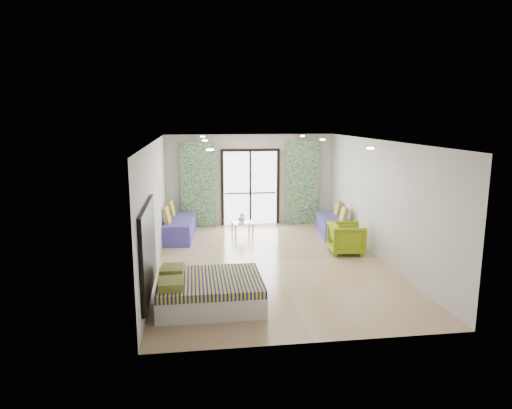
{
  "coord_description": "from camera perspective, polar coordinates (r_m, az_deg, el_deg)",
  "views": [
    {
      "loc": [
        -1.69,
        -9.67,
        3.22
      ],
      "look_at": [
        -0.22,
        0.9,
        1.15
      ],
      "focal_mm": 32.0,
      "sensor_mm": 36.0,
      "label": 1
    }
  ],
  "objects": [
    {
      "name": "downlight_c",
      "position": [
        10.68,
        -6.42,
        7.96
      ],
      "size": [
        0.12,
        0.12,
        0.02
      ],
      "primitive_type": "cylinder",
      "color": "#FFE0B2",
      "rests_on": "ceiling"
    },
    {
      "name": "downlight_e",
      "position": [
        12.68,
        -6.67,
        8.42
      ],
      "size": [
        0.12,
        0.12,
        0.02
      ],
      "primitive_type": "cylinder",
      "color": "#FFE0B2",
      "rests_on": "ceiling"
    },
    {
      "name": "daybed_right",
      "position": [
        12.83,
        9.56,
        -2.51
      ],
      "size": [
        0.86,
        1.76,
        0.84
      ],
      "rotation": [
        0.0,
        0.0,
        -0.12
      ],
      "color": "#443F97",
      "rests_on": "floor"
    },
    {
      "name": "curtain_left",
      "position": [
        13.38,
        -7.24,
        2.43
      ],
      "size": [
        1.0,
        0.1,
        2.5
      ],
      "primitive_type": "cube",
      "color": "beige",
      "rests_on": "floor"
    },
    {
      "name": "balcony_door",
      "position": [
        13.64,
        -0.72,
        2.7
      ],
      "size": [
        1.76,
        0.08,
        2.28
      ],
      "color": "black",
      "rests_on": "floor"
    },
    {
      "name": "coffee_table",
      "position": [
        12.51,
        -1.72,
        -2.42
      ],
      "size": [
        0.61,
        0.61,
        0.63
      ],
      "rotation": [
        0.0,
        0.0,
        0.12
      ],
      "color": "silver",
      "rests_on": "floor"
    },
    {
      "name": "curtain_right",
      "position": [
        13.77,
        5.78,
        2.7
      ],
      "size": [
        1.0,
        0.1,
        2.5
      ],
      "primitive_type": "cube",
      "color": "beige",
      "rests_on": "floor"
    },
    {
      "name": "headboard",
      "position": [
        7.81,
        -13.32,
        -5.46
      ],
      "size": [
        0.06,
        2.1,
        1.5
      ],
      "primitive_type": "cube",
      "color": "black",
      "rests_on": "floor"
    },
    {
      "name": "wall_front",
      "position": [
        6.43,
        7.71,
        -6.03
      ],
      "size": [
        5.0,
        0.01,
        2.7
      ],
      "primitive_type": null,
      "color": "silver",
      "rests_on": "ground"
    },
    {
      "name": "downlight_a",
      "position": [
        7.69,
        -5.79,
        6.82
      ],
      "size": [
        0.12,
        0.12,
        0.02
      ],
      "primitive_type": "cylinder",
      "color": "#FFE0B2",
      "rests_on": "ceiling"
    },
    {
      "name": "downlight_f",
      "position": [
        13.05,
        5.85,
        8.51
      ],
      "size": [
        0.12,
        0.12,
        0.02
      ],
      "primitive_type": "cylinder",
      "color": "#FFE0B2",
      "rests_on": "ceiling"
    },
    {
      "name": "armchair",
      "position": [
        11.08,
        11.26,
        -3.99
      ],
      "size": [
        0.79,
        0.84,
        0.8
      ],
      "primitive_type": "imported",
      "rotation": [
        0.0,
        0.0,
        1.48
      ],
      "color": "#87A315",
      "rests_on": "floor"
    },
    {
      "name": "switch_plate",
      "position": [
        9.01,
        -12.67,
        -3.23
      ],
      "size": [
        0.02,
        0.1,
        0.1
      ],
      "primitive_type": "cube",
      "color": "silver",
      "rests_on": "wall_left"
    },
    {
      "name": "bed",
      "position": [
        8.03,
        -5.93,
        -10.73
      ],
      "size": [
        1.79,
        1.46,
        0.62
      ],
      "color": "silver",
      "rests_on": "floor"
    },
    {
      "name": "vase",
      "position": [
        12.54,
        -1.83,
        -1.74
      ],
      "size": [
        0.23,
        0.23,
        0.2
      ],
      "primitive_type": "imported",
      "rotation": [
        0.0,
        0.0,
        -0.14
      ],
      "color": "white",
      "rests_on": "coffee_table"
    },
    {
      "name": "wall_right",
      "position": [
        10.7,
        15.27,
        0.52
      ],
      "size": [
        0.01,
        7.5,
        2.7
      ],
      "primitive_type": null,
      "color": "silver",
      "rests_on": "ground"
    },
    {
      "name": "wall_back",
      "position": [
        13.65,
        -0.73,
        3.1
      ],
      "size": [
        5.0,
        0.01,
        2.7
      ],
      "primitive_type": null,
      "color": "silver",
      "rests_on": "ground"
    },
    {
      "name": "balcony_rail",
      "position": [
        13.69,
        -0.72,
        1.43
      ],
      "size": [
        1.52,
        0.03,
        0.04
      ],
      "primitive_type": "cube",
      "color": "#595451",
      "rests_on": "balcony_door"
    },
    {
      "name": "ceiling",
      "position": [
        9.83,
        2.01,
        7.94
      ],
      "size": [
        5.0,
        7.5,
        0.01
      ],
      "primitive_type": null,
      "color": "silver",
      "rests_on": "ground"
    },
    {
      "name": "downlight_d",
      "position": [
        11.12,
        8.31,
        8.03
      ],
      "size": [
        0.12,
        0.12,
        0.02
      ],
      "primitive_type": "cylinder",
      "color": "#FFE0B2",
      "rests_on": "ceiling"
    },
    {
      "name": "downlight_b",
      "position": [
        8.28,
        14.1,
        6.84
      ],
      "size": [
        0.12,
        0.12,
        0.02
      ],
      "primitive_type": "cylinder",
      "color": "#FFE0B2",
      "rests_on": "ceiling"
    },
    {
      "name": "wall_left",
      "position": [
        9.88,
        -12.48,
        -0.2
      ],
      "size": [
        0.01,
        7.5,
        2.7
      ],
      "primitive_type": null,
      "color": "silver",
      "rests_on": "ground"
    },
    {
      "name": "daybed_left",
      "position": [
        12.4,
        -9.68,
        -2.84
      ],
      "size": [
        0.9,
        1.96,
        0.94
      ],
      "rotation": [
        0.0,
        0.0,
        -0.08
      ],
      "color": "#443F97",
      "rests_on": "floor"
    },
    {
      "name": "floor",
      "position": [
        10.33,
        1.91,
        -7.2
      ],
      "size": [
        5.0,
        7.5,
        0.01
      ],
      "primitive_type": null,
      "color": "tan",
      "rests_on": "ground"
    }
  ]
}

